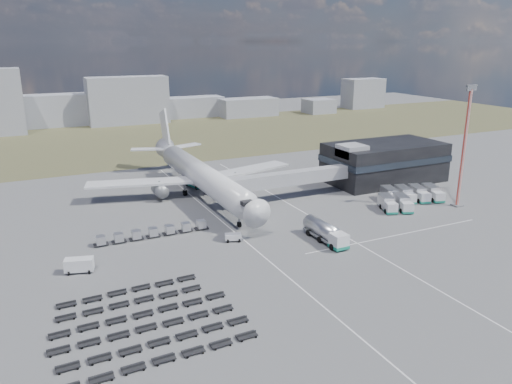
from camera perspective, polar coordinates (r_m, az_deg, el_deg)
name	(u,v)px	position (r m, az deg, el deg)	size (l,w,h in m)	color
ground	(259,243)	(91.54, 0.36, -5.80)	(420.00, 420.00, 0.00)	#565659
grass_strip	(131,140)	(192.87, -14.12, 5.80)	(420.00, 90.00, 0.01)	brown
lane_markings	(297,229)	(98.29, 4.74, -4.23)	(47.12, 110.00, 0.01)	silver
terminal	(384,161)	(134.40, 14.40, 3.41)	(30.40, 16.40, 11.00)	black
jet_bridge	(283,179)	(114.01, 3.08, 1.46)	(30.30, 3.80, 7.05)	#939399
airliner	(199,174)	(118.34, -6.49, 2.07)	(51.59, 64.53, 17.62)	silver
fuel_tanker	(325,232)	(92.37, 7.93, -4.56)	(3.10, 11.18, 3.59)	silver
pushback_tug	(233,237)	(92.09, -2.64, -5.22)	(2.99, 1.68, 1.38)	silver
utility_van	(79,265)	(84.70, -19.55, -7.92)	(4.40, 1.99, 2.34)	silver
catering_truck	(195,181)	(126.75, -7.00, 1.26)	(3.93, 6.69, 2.88)	silver
service_trucks_near	(395,203)	(112.47, 15.63, -1.25)	(7.95, 8.61, 2.81)	silver
service_trucks_far	(412,194)	(120.33, 17.41, -0.22)	(14.25, 10.29, 2.85)	silver
uld_row	(153,232)	(95.52, -11.68, -4.53)	(21.63, 1.62, 1.68)	black
baggage_dollies	(143,322)	(68.45, -12.75, -14.29)	(25.05, 20.56, 0.63)	black
floodlight_mast	(464,147)	(116.97, 22.69, 4.74)	(2.51, 2.06, 26.62)	red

